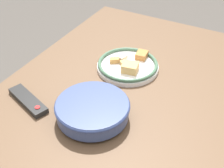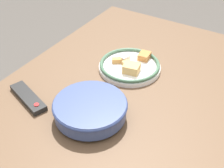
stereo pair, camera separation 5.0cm
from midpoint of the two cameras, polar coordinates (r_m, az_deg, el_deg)
The scene contains 4 objects.
dining_table at distance 1.23m, azimuth 7.40°, elevation -5.20°, with size 1.26×1.08×0.76m.
noodle_bowl at distance 1.06m, azimuth -2.64°, elevation -4.54°, with size 0.25×0.25×0.07m.
food_plate at distance 1.30m, azimuth 4.42°, elevation 3.33°, with size 0.26×0.26×0.05m.
tv_remote at distance 1.18m, azimuth -13.92°, elevation -2.43°, with size 0.11×0.20×0.02m.
Camera 2 is at (-0.83, -0.36, 1.51)m, focal length 50.00 mm.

